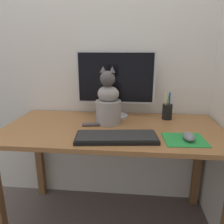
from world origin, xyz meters
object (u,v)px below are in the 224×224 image
(keyboard, at_px, (116,137))
(computer_mouse_right, at_px, (189,136))
(cat, at_px, (108,103))
(pen_cup, at_px, (167,111))
(monitor, at_px, (116,81))

(keyboard, height_order, computer_mouse_right, computer_mouse_right)
(cat, height_order, pen_cup, cat)
(computer_mouse_right, distance_m, cat, 0.51)
(computer_mouse_right, distance_m, pen_cup, 0.36)
(keyboard, height_order, pen_cup, pen_cup)
(monitor, xyz_separation_m, keyboard, (0.04, -0.40, -0.23))
(monitor, relative_size, cat, 1.46)
(pen_cup, bearing_deg, cat, -161.62)
(cat, bearing_deg, pen_cup, 29.14)
(keyboard, bearing_deg, monitor, 89.10)
(monitor, xyz_separation_m, pen_cup, (0.35, -0.03, -0.19))
(pen_cup, bearing_deg, monitor, 175.08)
(keyboard, xyz_separation_m, pen_cup, (0.31, 0.37, 0.04))
(monitor, relative_size, pen_cup, 2.88)
(keyboard, relative_size, pen_cup, 2.43)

